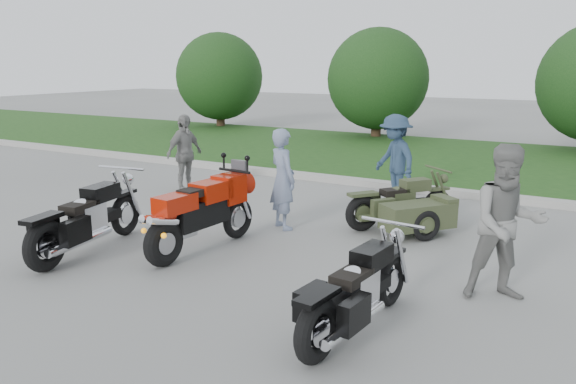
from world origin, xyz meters
The scene contains 13 objects.
ground centered at (0.00, 0.00, 0.00)m, with size 80.00×80.00×0.00m, color gray.
curb centered at (0.00, 6.00, 0.07)m, with size 60.00×0.30×0.15m, color #A9A69F.
grass_strip centered at (0.00, 10.15, 0.07)m, with size 60.00×8.00×0.14m, color #346020.
tree_far_left centered at (-10.00, 13.50, 2.19)m, with size 3.60×3.60×4.00m.
tree_mid_left centered at (-3.00, 13.50, 2.19)m, with size 3.60×3.60×4.00m.
sportbike_red centered at (-0.76, 0.47, 0.63)m, with size 0.50×2.26×1.07m.
cruiser_left centered at (-2.21, -0.44, 0.49)m, with size 0.66×2.47×0.96m.
cruiser_right centered at (2.26, -0.82, 0.44)m, with size 0.46×2.23×0.86m.
cruiser_sidecar centered at (1.63, 2.94, 0.38)m, with size 1.73×1.95×0.81m.
person_stripe centered at (-0.33, 2.16, 0.86)m, with size 0.63×0.41×1.71m, color #7886A3.
person_grey centered at (3.44, 0.91, 0.94)m, with size 0.91×0.71×1.87m, color gray.
person_denim centered at (0.70, 4.86, 0.89)m, with size 1.15×0.66×1.78m, color navy.
person_back centered at (-3.59, 3.50, 0.85)m, with size 0.99×0.41×1.69m, color gray.
Camera 1 is at (4.34, -5.85, 2.78)m, focal length 35.00 mm.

